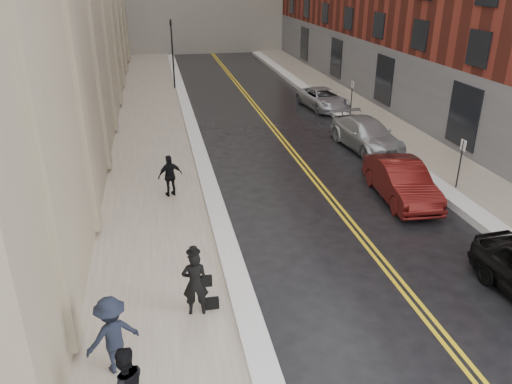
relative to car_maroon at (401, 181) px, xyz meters
name	(u,v)px	position (x,y,z in m)	size (l,w,h in m)	color
ground	(346,344)	(-5.21, -7.70, -0.78)	(160.00, 160.00, 0.00)	black
sidewalk_left	(152,147)	(-9.71, 8.30, -0.71)	(4.00, 64.00, 0.15)	gray
sidewalk_right	(394,132)	(3.79, 8.30, -0.71)	(3.00, 64.00, 0.15)	gray
lane_stripe_a	(281,141)	(-2.83, 8.30, -0.78)	(0.12, 64.00, 0.01)	gold
lane_stripe_b	(285,140)	(-2.59, 8.30, -0.78)	(0.12, 64.00, 0.01)	gold
snow_ridge_left	(197,144)	(-7.41, 8.30, -0.65)	(0.70, 60.80, 0.26)	white
snow_ridge_right	(364,133)	(1.94, 8.30, -0.63)	(0.85, 60.80, 0.30)	white
traffic_signal	(172,49)	(-7.81, 22.30, 2.30)	(0.18, 0.15, 5.20)	black
parking_sign_near	(461,160)	(2.69, 0.30, 0.58)	(0.06, 0.35, 2.23)	black
parking_sign_far	(352,95)	(2.69, 12.30, 0.58)	(0.06, 0.35, 2.23)	black
car_maroon	(401,181)	(0.00, 0.00, 0.00)	(1.65, 4.74, 1.56)	#4E0F0E
car_silver_near	(367,135)	(1.12, 6.13, -0.02)	(2.13, 5.24, 1.52)	#A1A5A9
car_silver_far	(323,99)	(1.59, 14.54, -0.12)	(2.18, 4.73, 1.32)	#AAACB3
pedestrian_main	(195,283)	(-8.71, -5.93, 0.29)	(0.67, 0.44, 1.85)	black
pedestrian_b	(113,335)	(-10.67, -7.58, 0.31)	(1.22, 0.70, 1.89)	black
pedestrian_c	(170,176)	(-9.01, 1.85, 0.22)	(1.00, 0.41, 1.70)	black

